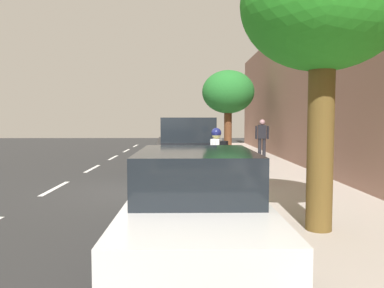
# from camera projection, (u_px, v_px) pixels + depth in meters

# --- Properties ---
(ground) EXTENTS (56.43, 56.43, 0.00)m
(ground) POSITION_uv_depth(u_px,v_px,m) (154.00, 190.00, 10.37)
(ground) COLOR #2C2C2C
(sidewalk) EXTENTS (3.18, 35.27, 0.17)m
(sidewalk) POSITION_uv_depth(u_px,v_px,m) (285.00, 186.00, 10.41)
(sidewalk) COLOR #B2A69A
(sidewalk) RESTS_ON ground
(curb_edge) EXTENTS (0.16, 35.27, 0.17)m
(curb_edge) POSITION_uv_depth(u_px,v_px,m) (225.00, 187.00, 10.39)
(curb_edge) COLOR gray
(curb_edge) RESTS_ON ground
(lane_stripe_centre) EXTENTS (0.14, 35.80, 0.01)m
(lane_stripe_centre) POSITION_uv_depth(u_px,v_px,m) (55.00, 188.00, 10.59)
(lane_stripe_centre) COLOR white
(lane_stripe_centre) RESTS_ON ground
(lane_stripe_bike_edge) EXTENTS (0.12, 35.27, 0.01)m
(lane_stripe_bike_edge) POSITION_uv_depth(u_px,v_px,m) (171.00, 190.00, 10.37)
(lane_stripe_bike_edge) COLOR white
(lane_stripe_bike_edge) RESTS_ON ground
(building_facade) EXTENTS (0.50, 35.27, 6.02)m
(building_facade) POSITION_uv_depth(u_px,v_px,m) (354.00, 80.00, 10.24)
(building_facade) COLOR #9C7364
(building_facade) RESTS_ON ground
(parked_sedan_white_second) EXTENTS (1.84, 4.40, 1.52)m
(parked_sedan_white_second) POSITION_uv_depth(u_px,v_px,m) (196.00, 206.00, 5.18)
(parked_sedan_white_second) COLOR white
(parked_sedan_white_second) RESTS_ON ground
(parked_suv_black_mid) EXTENTS (2.16, 4.80, 1.99)m
(parked_suv_black_mid) POSITION_uv_depth(u_px,v_px,m) (186.00, 146.00, 12.77)
(parked_suv_black_mid) COLOR black
(parked_suv_black_mid) RESTS_ON ground
(parked_pickup_grey_far) EXTENTS (2.05, 5.31, 1.95)m
(parked_pickup_grey_far) POSITION_uv_depth(u_px,v_px,m) (184.00, 139.00, 19.43)
(parked_pickup_grey_far) COLOR slate
(parked_pickup_grey_far) RESTS_ON ground
(bicycle_at_curb) EXTENTS (1.52, 0.93, 0.76)m
(bicycle_at_curb) POSITION_uv_depth(u_px,v_px,m) (208.00, 176.00, 10.36)
(bicycle_at_curb) COLOR black
(bicycle_at_curb) RESTS_ON ground
(cyclist_with_backpack) EXTENTS (0.48, 0.60, 1.72)m
(cyclist_with_backpack) POSITION_uv_depth(u_px,v_px,m) (217.00, 153.00, 9.86)
(cyclist_with_backpack) COLOR #C6B284
(cyclist_with_backpack) RESTS_ON ground
(street_tree_mid_block) EXTENTS (2.58, 2.58, 4.61)m
(street_tree_mid_block) POSITION_uv_depth(u_px,v_px,m) (323.00, 8.00, 5.83)
(street_tree_mid_block) COLOR brown
(street_tree_mid_block) RESTS_ON sidewalk
(street_tree_far_end) EXTENTS (2.65, 2.65, 4.25)m
(street_tree_far_end) POSITION_uv_depth(u_px,v_px,m) (228.00, 93.00, 19.15)
(street_tree_far_end) COLOR brown
(street_tree_far_end) RESTS_ON sidewalk
(pedestrian_on_phone) EXTENTS (0.61, 0.29, 1.76)m
(pedestrian_on_phone) POSITION_uv_depth(u_px,v_px,m) (262.00, 136.00, 17.12)
(pedestrian_on_phone) COLOR black
(pedestrian_on_phone) RESTS_ON sidewalk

